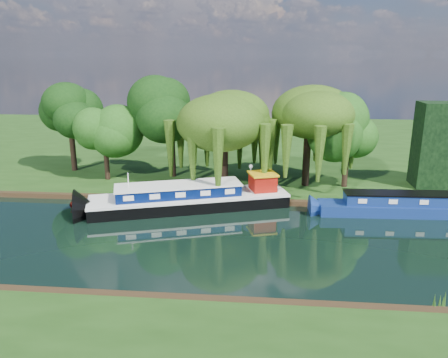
# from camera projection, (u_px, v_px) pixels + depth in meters

# --- Properties ---
(ground) EXTENTS (120.00, 120.00, 0.00)m
(ground) POSITION_uv_depth(u_px,v_px,m) (238.00, 242.00, 30.63)
(ground) COLOR black
(far_bank) EXTENTS (120.00, 52.00, 0.45)m
(far_bank) POSITION_uv_depth(u_px,v_px,m) (253.00, 144.00, 63.12)
(far_bank) COLOR #18360E
(far_bank) RESTS_ON ground
(dutch_barge) EXTENTS (17.15, 8.81, 3.55)m
(dutch_barge) POSITION_uv_depth(u_px,v_px,m) (191.00, 198.00, 37.23)
(dutch_barge) COLOR black
(dutch_barge) RESTS_ON ground
(narrowboat) EXTENTS (13.82, 2.74, 2.01)m
(narrowboat) POSITION_uv_depth(u_px,v_px,m) (404.00, 206.00, 35.71)
(narrowboat) COLOR navy
(narrowboat) RESTS_ON ground
(red_dinghy) EXTENTS (4.07, 3.37, 0.73)m
(red_dinghy) POSITION_uv_depth(u_px,v_px,m) (92.00, 206.00, 37.92)
(red_dinghy) COLOR maroon
(red_dinghy) RESTS_ON ground
(willow_left) EXTENTS (7.17, 7.17, 8.59)m
(willow_left) POSITION_uv_depth(u_px,v_px,m) (224.00, 122.00, 40.00)
(willow_left) COLOR black
(willow_left) RESTS_ON far_bank
(willow_right) EXTENTS (7.06, 7.06, 8.60)m
(willow_right) POSITION_uv_depth(u_px,v_px,m) (309.00, 121.00, 40.72)
(willow_right) COLOR black
(willow_right) RESTS_ON far_bank
(tree_far_left) EXTENTS (4.48, 4.48, 7.21)m
(tree_far_left) POSITION_uv_depth(u_px,v_px,m) (104.00, 131.00, 43.09)
(tree_far_left) COLOR black
(tree_far_left) RESTS_ON far_bank
(tree_far_back) EXTENTS (5.05, 5.05, 8.50)m
(tree_far_back) POSITION_uv_depth(u_px,v_px,m) (70.00, 116.00, 46.34)
(tree_far_back) COLOR black
(tree_far_back) RESTS_ON far_bank
(tree_far_mid) EXTENTS (5.73, 5.73, 9.37)m
(tree_far_mid) POSITION_uv_depth(u_px,v_px,m) (171.00, 114.00, 43.82)
(tree_far_mid) COLOR black
(tree_far_mid) RESTS_ON far_bank
(tree_far_right) EXTENTS (4.68, 4.68, 7.66)m
(tree_far_right) POSITION_uv_depth(u_px,v_px,m) (348.00, 132.00, 40.59)
(tree_far_right) COLOR black
(tree_far_right) RESTS_ON far_bank
(lamppost) EXTENTS (0.36, 0.36, 2.56)m
(lamppost) POSITION_uv_depth(u_px,v_px,m) (251.00, 171.00, 39.98)
(lamppost) COLOR silver
(lamppost) RESTS_ON far_bank
(mooring_posts) EXTENTS (19.16, 0.16, 1.00)m
(mooring_posts) POSITION_uv_depth(u_px,v_px,m) (238.00, 193.00, 38.46)
(mooring_posts) COLOR silver
(mooring_posts) RESTS_ON far_bank
(reeds_near) EXTENTS (33.70, 1.50, 1.10)m
(reeds_near) POSITION_uv_depth(u_px,v_px,m) (361.00, 297.00, 22.61)
(reeds_near) COLOR #244A13
(reeds_near) RESTS_ON ground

